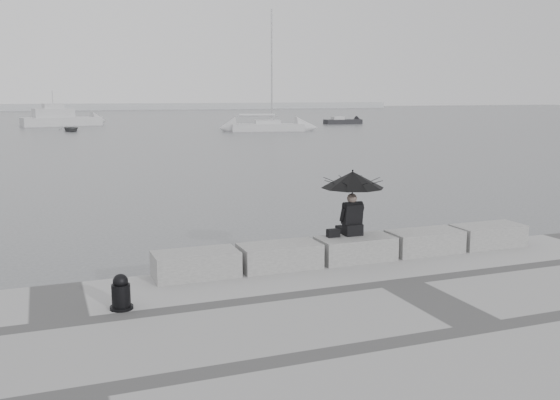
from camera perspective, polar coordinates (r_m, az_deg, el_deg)
name	(u,v)px	position (r m, az deg, el deg)	size (l,w,h in m)	color
ground	(345,278)	(13.73, 5.96, -7.06)	(360.00, 360.00, 0.00)	#4C4F51
stone_block_far_left	(196,264)	(11.98, -7.70, -5.86)	(1.60, 0.80, 0.50)	slate
stone_block_left	(279,256)	(12.46, -0.05, -5.16)	(1.60, 0.80, 0.50)	slate
stone_block_centre	(355,249)	(13.14, 6.91, -4.45)	(1.60, 0.80, 0.50)	slate
stone_block_right	(425,242)	(14.00, 13.08, -3.75)	(1.60, 0.80, 0.50)	slate
stone_block_far_right	(488,236)	(15.01, 18.48, -3.11)	(1.60, 0.80, 0.50)	slate
seated_person	(353,186)	(13.10, 6.66, 1.25)	(1.33, 1.33, 1.39)	black
bag	(333,233)	(13.02, 4.88, -3.04)	(0.26, 0.15, 0.17)	black
mooring_bollard	(121,295)	(10.46, -14.33, -8.39)	(0.38, 0.38, 0.59)	black
distant_landmass	(29,107)	(166.25, -21.98, 7.90)	(180.00, 8.00, 2.80)	#ABAEB1
sailboat_right	(267,126)	(68.02, -1.15, 6.76)	(8.10, 3.95, 12.90)	#BDBDBF
motor_cruiser	(62,119)	(83.99, -19.35, 7.02)	(9.95, 4.84, 4.50)	#BDBDBF
small_motorboat	(343,122)	(85.12, 5.76, 7.15)	(5.15, 1.60, 1.10)	black
dinghy	(71,129)	(71.30, -18.58, 6.20)	(3.34, 1.41, 0.56)	slate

